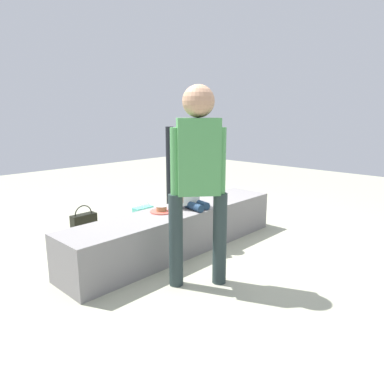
{
  "coord_description": "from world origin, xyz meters",
  "views": [
    {
      "loc": [
        -2.35,
        -2.41,
        1.34
      ],
      "look_at": [
        -0.14,
        -0.32,
        0.67
      ],
      "focal_mm": 32.99,
      "sensor_mm": 36.0,
      "label": 1
    }
  ],
  "objects_px": {
    "gift_bag": "(143,217)",
    "cake_box_white": "(95,248)",
    "cake_plate": "(162,210)",
    "handbag_brown_canvas": "(130,232)",
    "adult_standing": "(198,169)",
    "child_seated": "(189,187)",
    "water_bottle_near_gift": "(58,251)",
    "handbag_black_leather": "(84,223)"
  },
  "relations": [
    {
      "from": "child_seated",
      "to": "handbag_brown_canvas",
      "type": "bearing_deg",
      "value": 120.64
    },
    {
      "from": "cake_plate",
      "to": "gift_bag",
      "type": "relative_size",
      "value": 0.74
    },
    {
      "from": "adult_standing",
      "to": "cake_box_white",
      "type": "bearing_deg",
      "value": 101.79
    },
    {
      "from": "gift_bag",
      "to": "handbag_brown_canvas",
      "type": "xyz_separation_m",
      "value": [
        -0.41,
        -0.29,
        -0.03
      ]
    },
    {
      "from": "child_seated",
      "to": "cake_box_white",
      "type": "height_order",
      "value": "child_seated"
    },
    {
      "from": "cake_plate",
      "to": "water_bottle_near_gift",
      "type": "distance_m",
      "value": 1.03
    },
    {
      "from": "handbag_black_leather",
      "to": "cake_box_white",
      "type": "bearing_deg",
      "value": -111.21
    },
    {
      "from": "child_seated",
      "to": "cake_box_white",
      "type": "xyz_separation_m",
      "value": [
        -0.78,
        0.54,
        -0.57
      ]
    },
    {
      "from": "adult_standing",
      "to": "cake_plate",
      "type": "bearing_deg",
      "value": 71.4
    },
    {
      "from": "handbag_black_leather",
      "to": "adult_standing",
      "type": "bearing_deg",
      "value": -89.87
    },
    {
      "from": "cake_plate",
      "to": "handbag_black_leather",
      "type": "height_order",
      "value": "cake_plate"
    },
    {
      "from": "gift_bag",
      "to": "water_bottle_near_gift",
      "type": "distance_m",
      "value": 1.2
    },
    {
      "from": "handbag_black_leather",
      "to": "handbag_brown_canvas",
      "type": "bearing_deg",
      "value": -70.27
    },
    {
      "from": "gift_bag",
      "to": "handbag_black_leather",
      "type": "xyz_separation_m",
      "value": [
        -0.62,
        0.3,
        -0.01
      ]
    },
    {
      "from": "adult_standing",
      "to": "handbag_black_leather",
      "type": "height_order",
      "value": "adult_standing"
    },
    {
      "from": "cake_plate",
      "to": "water_bottle_near_gift",
      "type": "height_order",
      "value": "cake_plate"
    },
    {
      "from": "gift_bag",
      "to": "cake_box_white",
      "type": "height_order",
      "value": "gift_bag"
    },
    {
      "from": "cake_box_white",
      "to": "cake_plate",
      "type": "bearing_deg",
      "value": -44.28
    },
    {
      "from": "child_seated",
      "to": "gift_bag",
      "type": "relative_size",
      "value": 1.6
    },
    {
      "from": "cake_plate",
      "to": "water_bottle_near_gift",
      "type": "relative_size",
      "value": 1.0
    },
    {
      "from": "child_seated",
      "to": "adult_standing",
      "type": "bearing_deg",
      "value": -131.1
    },
    {
      "from": "child_seated",
      "to": "cake_box_white",
      "type": "distance_m",
      "value": 1.1
    },
    {
      "from": "adult_standing",
      "to": "cake_box_white",
      "type": "distance_m",
      "value": 1.47
    },
    {
      "from": "adult_standing",
      "to": "cake_plate",
      "type": "xyz_separation_m",
      "value": [
        0.23,
        0.69,
        -0.5
      ]
    },
    {
      "from": "cake_box_white",
      "to": "handbag_brown_canvas",
      "type": "xyz_separation_m",
      "value": [
        0.45,
        0.02,
        0.04
      ]
    },
    {
      "from": "adult_standing",
      "to": "handbag_black_leather",
      "type": "distance_m",
      "value": 1.94
    },
    {
      "from": "handbag_brown_canvas",
      "to": "handbag_black_leather",
      "type": "bearing_deg",
      "value": 109.73
    },
    {
      "from": "gift_bag",
      "to": "adult_standing",
      "type": "bearing_deg",
      "value": -112.83
    },
    {
      "from": "gift_bag",
      "to": "cake_box_white",
      "type": "distance_m",
      "value": 0.91
    },
    {
      "from": "cake_plate",
      "to": "handbag_brown_canvas",
      "type": "distance_m",
      "value": 0.59
    },
    {
      "from": "water_bottle_near_gift",
      "to": "cake_box_white",
      "type": "distance_m",
      "value": 0.34
    },
    {
      "from": "cake_plate",
      "to": "handbag_brown_canvas",
      "type": "relative_size",
      "value": 0.69
    },
    {
      "from": "handbag_brown_canvas",
      "to": "water_bottle_near_gift",
      "type": "bearing_deg",
      "value": 174.76
    },
    {
      "from": "water_bottle_near_gift",
      "to": "handbag_black_leather",
      "type": "height_order",
      "value": "handbag_black_leather"
    },
    {
      "from": "water_bottle_near_gift",
      "to": "handbag_black_leather",
      "type": "distance_m",
      "value": 0.76
    },
    {
      "from": "water_bottle_near_gift",
      "to": "handbag_black_leather",
      "type": "relative_size",
      "value": 0.66
    },
    {
      "from": "adult_standing",
      "to": "cake_box_white",
      "type": "height_order",
      "value": "adult_standing"
    },
    {
      "from": "cake_plate",
      "to": "handbag_brown_canvas",
      "type": "height_order",
      "value": "cake_plate"
    },
    {
      "from": "water_bottle_near_gift",
      "to": "gift_bag",
      "type": "bearing_deg",
      "value": 10.43
    },
    {
      "from": "water_bottle_near_gift",
      "to": "adult_standing",
      "type": "bearing_deg",
      "value": -65.44
    },
    {
      "from": "handbag_brown_canvas",
      "to": "cake_box_white",
      "type": "bearing_deg",
      "value": -177.26
    },
    {
      "from": "water_bottle_near_gift",
      "to": "cake_box_white",
      "type": "xyz_separation_m",
      "value": [
        0.33,
        -0.09,
        -0.04
      ]
    }
  ]
}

